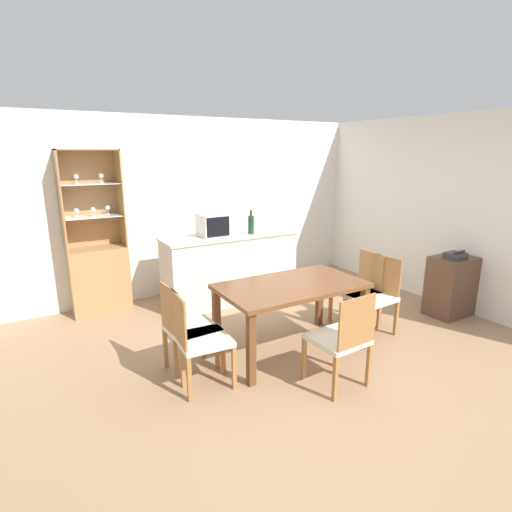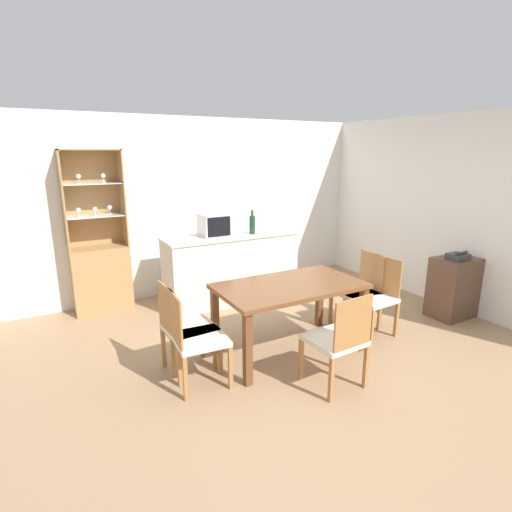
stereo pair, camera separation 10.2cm
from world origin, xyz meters
TOP-DOWN VIEW (x-y plane):
  - ground_plane at (0.00, 0.00)m, footprint 18.00×18.00m
  - wall_back at (0.00, 2.63)m, footprint 6.80×0.06m
  - wall_right at (2.58, 0.30)m, footprint 0.06×4.60m
  - kitchen_counter at (0.06, 1.91)m, footprint 1.89×0.61m
  - display_cabinet at (-1.61, 2.42)m, footprint 0.72×0.38m
  - dining_table at (-0.07, 0.24)m, footprint 1.49×0.85m
  - dining_chair_side_right_far at (1.02, 0.37)m, footprint 0.49×0.49m
  - dining_chair_head_near at (-0.07, -0.53)m, footprint 0.47×0.47m
  - dining_chair_side_right_near at (1.02, 0.12)m, footprint 0.48×0.48m
  - dining_chair_side_left_far at (-1.16, 0.37)m, footprint 0.48×0.48m
  - dining_chair_side_left_near at (-1.16, 0.12)m, footprint 0.48×0.48m
  - microwave at (-0.10, 1.95)m, footprint 0.51×0.35m
  - wine_bottle at (0.34, 1.81)m, footprint 0.08×0.08m
  - side_cabinet at (2.28, 0.00)m, footprint 0.55×0.41m
  - telephone at (2.22, -0.04)m, footprint 0.23×0.20m

SIDE VIEW (x-z plane):
  - ground_plane at x=0.00m, z-range 0.00..0.00m
  - side_cabinet at x=2.28m, z-range 0.00..0.77m
  - dining_chair_side_right_far at x=1.02m, z-range 0.01..0.91m
  - dining_chair_head_near at x=-0.07m, z-range 0.01..0.91m
  - dining_chair_side_right_near at x=1.02m, z-range 0.01..0.91m
  - dining_chair_side_left_far at x=-1.16m, z-range 0.01..0.91m
  - dining_chair_side_left_near at x=-1.16m, z-range 0.01..0.91m
  - kitchen_counter at x=0.06m, z-range 0.00..0.96m
  - display_cabinet at x=-1.61m, z-range -0.44..1.66m
  - dining_table at x=-0.07m, z-range 0.28..1.02m
  - telephone at x=2.22m, z-range 0.76..0.87m
  - wine_bottle at x=0.34m, z-range 0.93..1.26m
  - microwave at x=-0.10m, z-range 0.96..1.26m
  - wall_back at x=0.00m, z-range 0.00..2.55m
  - wall_right at x=2.58m, z-range 0.00..2.55m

